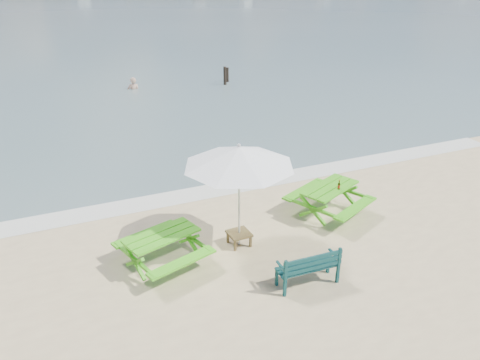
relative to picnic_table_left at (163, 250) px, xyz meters
name	(u,v)px	position (x,y,z in m)	size (l,w,h in m)	color
sea	(50,3)	(2.15, 83.51, -0.37)	(300.00, 300.00, 0.00)	slate
foam_strip	(207,192)	(2.15, 3.11, -0.37)	(22.00, 0.90, 0.01)	silver
picnic_table_left	(163,250)	(0.00, 0.00, 0.00)	(2.10, 2.22, 0.78)	#45B31B
picnic_table_right	(329,201)	(4.72, 0.52, 0.02)	(2.34, 2.44, 0.82)	#42AB19
park_bench	(307,274)	(2.61, -1.91, -0.12)	(1.36, 0.51, 0.83)	#0D3738
side_table	(239,238)	(1.89, 0.08, -0.20)	(0.54, 0.54, 0.33)	brown
patio_umbrella	(239,156)	(1.89, 0.08, 1.94)	(2.69, 2.69, 2.54)	silver
beer_bottle	(339,186)	(4.84, 0.31, 0.53)	(0.07, 0.07, 0.26)	#904314
swimmer	(134,94)	(2.75, 16.64, -0.64)	(0.68, 0.46, 1.80)	tan
mooring_pilings	(226,77)	(7.87, 15.82, -0.01)	(0.56, 0.76, 1.21)	black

